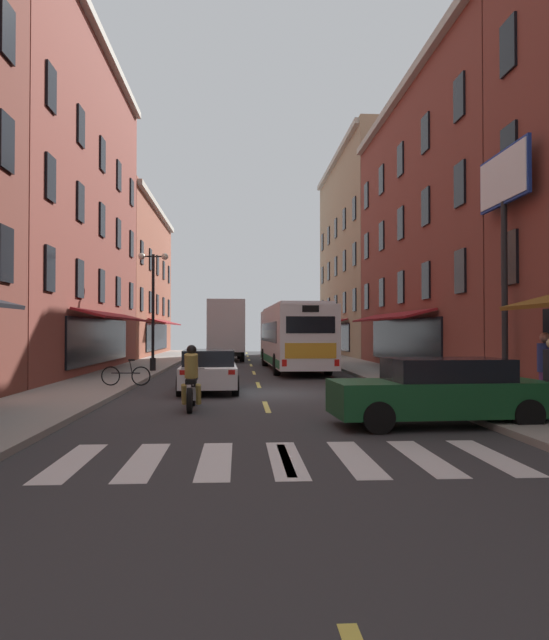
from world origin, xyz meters
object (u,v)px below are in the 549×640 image
Objects in this scene: transit_bus at (293,337)px; pedestrian_near at (546,368)px; motorcycle_rider at (191,382)px; box_truck at (225,330)px; bicycle_near at (126,375)px; street_lamp_twin at (153,306)px; sedan_mid at (230,346)px; sedan_far at (440,391)px; billboard_sign at (504,205)px; sedan_near at (209,370)px.

transit_bus is 17.31m from pedestrian_near.
transit_bus is 15.71m from motorcycle_rider.
box_truck reaches higher than bicycle_near.
motorcycle_rider is 1.13× the size of pedestrian_near.
box_truck is 4.28× the size of bicycle_near.
street_lamp_twin is (-0.20, 7.86, 2.73)m from bicycle_near.
sedan_mid is 1.02× the size of sedan_far.
billboard_sign is 5.58m from pedestrian_near.
box_truck is 1.31× the size of street_lamp_twin.
sedan_near is at bearing 160.68° from billboard_sign.
pedestrian_near is (8.29, -26.80, -0.96)m from box_truck.
bicycle_near is at bearing 131.31° from pedestrian_near.
motorcycle_rider is at bearing -63.73° from bicycle_near.
sedan_far is at bearing -127.43° from billboard_sign.
billboard_sign is 3.91× the size of pedestrian_near.
box_truck is 28.07m from pedestrian_near.
street_lamp_twin is (-11.42, 14.78, 2.11)m from pedestrian_near.
street_lamp_twin reaches higher than sedan_near.
bicycle_near is (-2.93, -19.88, -1.58)m from box_truck.
box_truck is 1.59× the size of sedan_far.
sedan_far is 3.42m from pedestrian_near.
pedestrian_near reaches higher than sedan_far.
sedan_mid is at bearing 89.28° from motorcycle_rider.
sedan_mid reaches higher than sedan_far.
motorcycle_rider reaches higher than bicycle_near.
sedan_near is 2.54× the size of pedestrian_near.
billboard_sign is 14.97m from transit_bus.
sedan_near is at bearing -13.59° from bicycle_near.
transit_bus reaches higher than sedan_mid.
pedestrian_near is (8.12, -37.21, 0.38)m from sedan_mid.
billboard_sign is 1.56× the size of sedan_far.
sedan_mid is 0.84× the size of street_lamp_twin.
bicycle_near is 13.20m from pedestrian_near.
transit_bus is 2.56× the size of sedan_mid.
motorcycle_rider is at bearing -77.84° from street_lamp_twin.
street_lamp_twin is at bearing 102.16° from motorcycle_rider.
sedan_near is 2.96m from bicycle_near.
billboard_sign is 10.57m from sedan_near.
pedestrian_near reaches higher than bicycle_near.
sedan_mid is at bearing 81.63° from street_lamp_twin.
transit_bus is (-4.99, 13.54, -3.98)m from billboard_sign.
transit_bus is 2.58× the size of sedan_near.
motorcycle_rider is at bearing 152.84° from pedestrian_near.
pedestrian_near is (11.22, -6.92, 0.62)m from bicycle_near.
box_truck is 12.48m from street_lamp_twin.
motorcycle_rider is 13.78m from street_lamp_twin.
billboard_sign is 1.53× the size of sedan_mid.
street_lamp_twin reaches higher than bicycle_near.
sedan_mid is at bearing 89.57° from sedan_near.
sedan_near is (-3.79, -10.46, -1.03)m from transit_bus.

